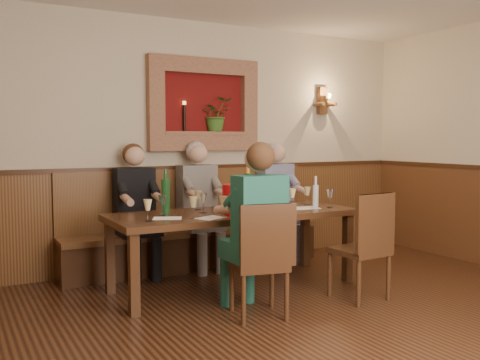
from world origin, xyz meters
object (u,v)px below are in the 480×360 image
at_px(chair_near_left, 259,284).
at_px(person_chair_front, 254,243).
at_px(dining_table, 233,219).
at_px(person_bench_mid, 200,217).
at_px(bench, 194,238).
at_px(water_bottle, 316,196).
at_px(wine_bottle_green_b, 166,196).
at_px(chair_near_right, 361,268).
at_px(spittoon_bucket, 235,199).
at_px(person_bench_left, 137,222).
at_px(person_bench_right, 279,211).
at_px(wine_bottle_green_a, 248,190).

relative_size(chair_near_left, person_chair_front, 0.66).
bearing_deg(person_chair_front, dining_table, 74.10).
relative_size(chair_near_left, person_bench_mid, 0.66).
distance_m(bench, water_bottle, 1.52).
bearing_deg(chair_near_left, person_chair_front, 100.22).
bearing_deg(bench, wine_bottle_green_b, -128.42).
relative_size(chair_near_right, person_chair_front, 0.68).
bearing_deg(spittoon_bucket, water_bottle, -4.36).
bearing_deg(person_bench_left, chair_near_left, -74.48).
distance_m(bench, person_bench_right, 1.11).
xyz_separation_m(person_bench_left, wine_bottle_green_a, (0.90, -0.78, 0.36)).
bearing_deg(dining_table, wine_bottle_green_a, 16.92).
distance_m(chair_near_left, water_bottle, 1.38).
height_order(bench, chair_near_left, bench).
relative_size(person_bench_left, water_bottle, 4.26).
bearing_deg(person_bench_right, chair_near_right, -97.82).
distance_m(person_bench_right, wine_bottle_green_a, 1.23).
distance_m(dining_table, chair_near_right, 1.28).
height_order(person_bench_left, wine_bottle_green_a, person_bench_left).
bearing_deg(bench, person_bench_mid, -75.86).
xyz_separation_m(person_bench_right, person_chair_front, (-1.29, -1.62, 0.01)).
xyz_separation_m(person_bench_left, wine_bottle_green_b, (0.05, -0.71, 0.34)).
relative_size(bench, wine_bottle_green_a, 6.61).
height_order(bench, person_bench_left, person_bench_left).
distance_m(person_bench_mid, wine_bottle_green_a, 0.87).
relative_size(person_bench_right, wine_bottle_green_b, 3.34).
bearing_deg(person_bench_mid, person_bench_right, 0.03).
xyz_separation_m(chair_near_left, spittoon_bucket, (0.17, 0.73, 0.61)).
relative_size(person_bench_mid, water_bottle, 4.32).
bearing_deg(person_bench_mid, dining_table, -91.82).
height_order(person_bench_left, person_chair_front, person_chair_front).
relative_size(bench, chair_near_right, 3.07).
bearing_deg(person_bench_left, spittoon_bucket, -56.84).
distance_m(person_chair_front, spittoon_bucket, 0.72).
bearing_deg(chair_near_right, person_bench_left, 128.15).
bearing_deg(person_bench_right, wine_bottle_green_a, -138.41).
relative_size(person_bench_left, person_bench_mid, 0.99).
relative_size(person_bench_right, wine_bottle_green_a, 3.11).
distance_m(dining_table, wine_bottle_green_a, 0.34).
relative_size(chair_near_right, water_bottle, 2.96).
xyz_separation_m(person_bench_left, person_chair_front, (0.48, -1.62, 0.01)).
bearing_deg(wine_bottle_green_a, water_bottle, -23.25).
bearing_deg(chair_near_right, chair_near_left, 175.44).
height_order(chair_near_left, wine_bottle_green_b, wine_bottle_green_b).
xyz_separation_m(chair_near_right, person_chair_front, (-1.06, 0.11, 0.31)).
bearing_deg(person_bench_right, person_bench_mid, -179.97).
distance_m(chair_near_left, wine_bottle_green_a, 1.22).
height_order(person_bench_left, spittoon_bucket, person_bench_left).
distance_m(dining_table, spittoon_bucket, 0.26).
bearing_deg(water_bottle, person_bench_left, 145.50).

